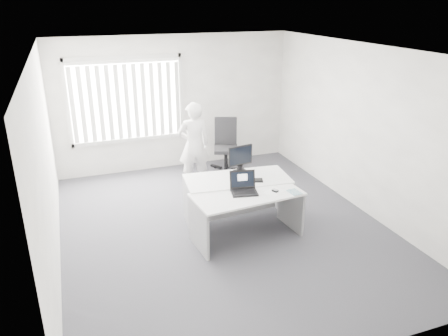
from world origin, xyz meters
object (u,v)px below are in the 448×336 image
object	(u,v)px
office_chair	(226,155)
laptop	(244,184)
desk_near	(247,206)
desk_far	(237,190)
monitor	(240,158)
person	(194,145)

from	to	relation	value
office_chair	laptop	xyz separation A→B (m)	(-0.72, -2.75, 0.54)
desk_near	office_chair	size ratio (longest dim) A/B	1.51
desk_near	office_chair	xyz separation A→B (m)	(0.68, 2.77, -0.19)
desk_near	desk_far	distance (m)	0.58
desk_near	laptop	distance (m)	0.36
monitor	laptop	bearing A→B (deg)	-116.40
laptop	desk_far	bearing A→B (deg)	90.69
desk_near	monitor	size ratio (longest dim) A/B	3.83
desk_near	monitor	distance (m)	0.98
desk_far	office_chair	distance (m)	2.29
office_chair	laptop	size ratio (longest dim) A/B	2.91
laptop	monitor	world-z (taller)	monitor
desk_near	laptop	world-z (taller)	laptop
desk_far	person	xyz separation A→B (m)	(-0.25, 1.65, 0.29)
office_chair	monitor	bearing A→B (deg)	-84.35
desk_far	monitor	world-z (taller)	monitor
office_chair	desk_far	bearing A→B (deg)	-86.58
office_chair	monitor	distance (m)	2.08
laptop	monitor	size ratio (longest dim) A/B	0.87
person	laptop	size ratio (longest dim) A/B	4.32
desk_far	laptop	size ratio (longest dim) A/B	4.49
desk_near	laptop	bearing A→B (deg)	149.14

